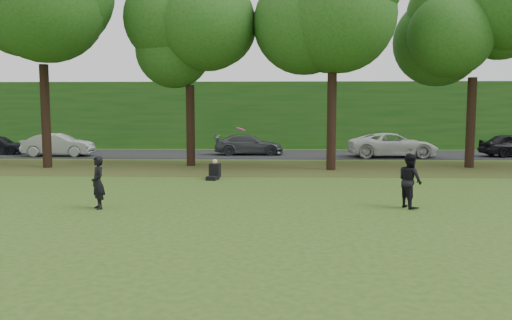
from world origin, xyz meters
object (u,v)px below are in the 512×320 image
(player_right, at_px, (410,181))
(frisbee, at_px, (241,129))
(player_left, at_px, (98,183))
(seated_person, at_px, (214,172))

(player_right, height_order, frisbee, frisbee)
(player_left, height_order, player_right, player_right)
(frisbee, bearing_deg, player_left, -177.58)
(player_left, distance_m, frisbee, 4.36)
(player_left, bearing_deg, seated_person, 121.81)
(player_left, height_order, frisbee, frisbee)
(player_left, relative_size, frisbee, 4.00)
(player_left, height_order, seated_person, player_left)
(player_right, xyz_separation_m, seated_person, (-6.36, 5.91, -0.48))
(frisbee, bearing_deg, player_right, 3.26)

